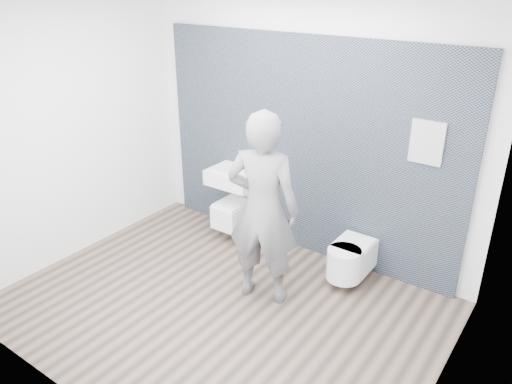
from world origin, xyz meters
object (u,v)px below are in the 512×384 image
Objects in this scene: washbasin at (234,177)px; visitor at (263,209)px; toilet_rounded at (349,259)px; toilet_square at (234,212)px.

visitor is (0.97, -0.81, 0.18)m from washbasin.
toilet_rounded is at bearing -145.41° from visitor.
visitor is at bearing -39.19° from toilet_square.
toilet_rounded is (1.56, -0.09, -0.51)m from washbasin.
washbasin is 1.64m from toilet_rounded.
toilet_square reaches higher than toilet_rounded.
toilet_rounded is at bearing -3.37° from washbasin.
washbasin is 0.94× the size of toilet_rounded.
toilet_square is at bearing 177.35° from toilet_rounded.
visitor reaches higher than washbasin.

